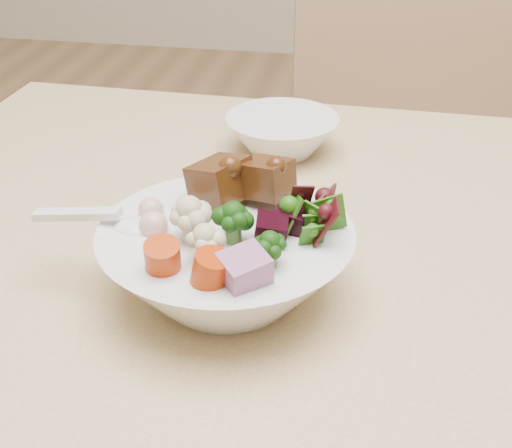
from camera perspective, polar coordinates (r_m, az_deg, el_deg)
chair_far at (r=1.32m, az=12.36°, el=3.71°), size 0.50×0.50×0.93m
food_bowl at (r=0.62m, az=-2.20°, el=-2.67°), size 0.22×0.22×0.12m
soup_spoon at (r=0.62m, az=-10.75°, el=-0.03°), size 0.12×0.04×0.02m
side_bowl at (r=0.89m, az=2.08°, el=7.13°), size 0.14×0.14×0.05m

